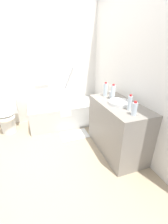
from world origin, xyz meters
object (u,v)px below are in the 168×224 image
(bathtub, at_px, (66,112))
(drinking_glass_0, at_px, (111,95))
(bath_mat, at_px, (75,135))
(water_bottle_1, at_px, (134,109))
(water_bottle_3, at_px, (113,92))
(water_bottle_0, at_px, (130,103))
(sink_basin, at_px, (120,103))
(sink_faucet, at_px, (131,101))
(water_bottle_2, at_px, (105,90))
(toilet, at_px, (7,117))

(bathtub, bearing_deg, drinking_glass_0, -57.23)
(drinking_glass_0, bearing_deg, bath_mat, 148.31)
(water_bottle_1, xyz_separation_m, water_bottle_3, (0.04, 0.61, 0.03))
(water_bottle_0, xyz_separation_m, drinking_glass_0, (0.03, 0.54, -0.05))
(drinking_glass_0, bearing_deg, sink_basin, -94.64)
(drinking_glass_0, distance_m, bath_mat, 1.11)
(sink_faucet, height_order, bath_mat, sink_faucet)
(bath_mat, bearing_deg, water_bottle_3, -39.15)
(water_bottle_1, xyz_separation_m, water_bottle_2, (0.01, 0.80, 0.03))
(bath_mat, bearing_deg, water_bottle_1, -64.76)
(sink_faucet, distance_m, water_bottle_2, 0.48)
(toilet, height_order, sink_basin, sink_basin)
(toilet, distance_m, water_bottle_0, 2.41)
(water_bottle_0, bearing_deg, sink_faucet, 49.26)
(sink_basin, xyz_separation_m, water_bottle_0, (-0.00, -0.23, 0.08))
(bathtub, relative_size, water_bottle_3, 6.30)
(drinking_glass_0, height_order, bath_mat, drinking_glass_0)
(bathtub, height_order, water_bottle_3, bathtub)
(sink_basin, bearing_deg, water_bottle_2, 94.72)
(sink_faucet, xyz_separation_m, water_bottle_2, (-0.23, 0.41, 0.09))
(sink_faucet, bearing_deg, bath_mat, 138.15)
(bathtub, relative_size, water_bottle_1, 8.58)
(sink_basin, bearing_deg, water_bottle_0, -90.54)
(sink_faucet, xyz_separation_m, drinking_glass_0, (-0.17, 0.31, 0.02))
(bathtub, bearing_deg, sink_faucet, -58.17)
(bathtub, xyz_separation_m, sink_faucet, (0.77, -1.23, 0.61))
(sink_basin, distance_m, water_bottle_0, 0.24)
(water_bottle_0, distance_m, bath_mat, 1.40)
(water_bottle_2, xyz_separation_m, water_bottle_3, (0.03, -0.19, 0.00))
(bathtub, height_order, toilet, bathtub)
(sink_basin, distance_m, sink_faucet, 0.20)
(sink_faucet, distance_m, water_bottle_1, 0.46)
(water_bottle_1, relative_size, water_bottle_2, 0.76)
(bathtub, relative_size, sink_faucet, 10.40)
(bath_mat, bearing_deg, bathtub, 93.19)
(water_bottle_0, distance_m, water_bottle_3, 0.45)
(toilet, relative_size, bath_mat, 1.21)
(toilet, height_order, bath_mat, toilet)
(toilet, bearing_deg, bathtub, 89.41)
(drinking_glass_0, relative_size, bath_mat, 0.19)
(sink_basin, distance_m, water_bottle_1, 0.40)
(water_bottle_3, bearing_deg, bath_mat, 140.85)
(water_bottle_1, bearing_deg, sink_faucet, 58.21)
(bathtub, distance_m, water_bottle_1, 1.83)
(water_bottle_0, bearing_deg, bath_mat, 121.10)
(water_bottle_3, distance_m, bath_mat, 1.18)
(water_bottle_1, bearing_deg, toilet, 136.31)
(sink_basin, relative_size, sink_faucet, 2.22)
(water_bottle_1, height_order, water_bottle_2, water_bottle_2)
(sink_basin, xyz_separation_m, bath_mat, (-0.54, 0.66, -0.86))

